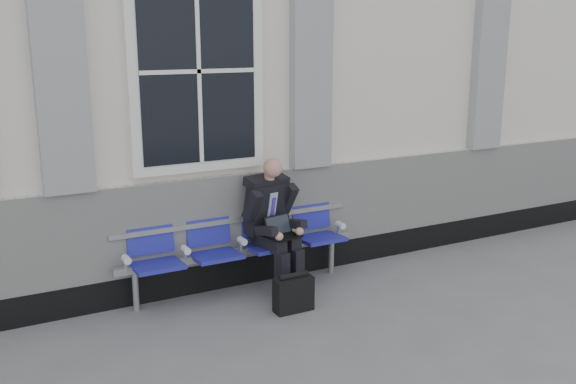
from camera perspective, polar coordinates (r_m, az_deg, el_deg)
ground at (r=5.45m, az=-5.45°, el=-14.61°), size 70.00×70.00×0.00m
station_building at (r=8.13m, az=-15.56°, el=10.76°), size 14.40×4.40×4.49m
bench at (r=6.61m, az=-4.35°, el=-4.17°), size 2.60×0.47×0.91m
businessman at (r=6.57m, az=-1.36°, el=-2.40°), size 0.59×0.79×1.39m
briefcase at (r=6.21m, az=0.48°, el=-9.00°), size 0.38×0.16×0.39m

